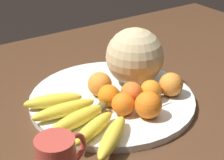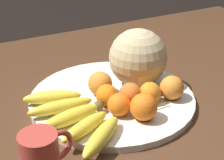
% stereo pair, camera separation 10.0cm
% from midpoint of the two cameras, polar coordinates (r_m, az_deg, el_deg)
% --- Properties ---
extents(kitchen_table, '(1.65, 1.10, 0.72)m').
position_cam_midpoint_polar(kitchen_table, '(1.12, -0.57, -5.31)').
color(kitchen_table, '#4C301E').
rests_on(kitchen_table, ground_plane).
extents(fruit_bowl, '(0.45, 0.45, 0.02)m').
position_cam_midpoint_polar(fruit_bowl, '(1.03, -2.79, -2.94)').
color(fruit_bowl, white).
rests_on(fruit_bowl, kitchen_table).
extents(melon, '(0.17, 0.17, 0.17)m').
position_cam_midpoint_polar(melon, '(1.06, 0.79, 3.54)').
color(melon, '#C6B284').
rests_on(melon, fruit_bowl).
extents(banana_bunch, '(0.20, 0.32, 0.04)m').
position_cam_midpoint_polar(banana_bunch, '(0.90, -8.08, -5.91)').
color(banana_bunch, brown).
rests_on(banana_bunch, fruit_bowl).
extents(orange_front_left, '(0.07, 0.07, 0.07)m').
position_cam_midpoint_polar(orange_front_left, '(1.02, 6.23, -0.76)').
color(orange_front_left, orange).
rests_on(orange_front_left, fruit_bowl).
extents(orange_front_right, '(0.06, 0.06, 0.06)m').
position_cam_midpoint_polar(orange_front_right, '(0.93, -1.38, -3.78)').
color(orange_front_right, orange).
rests_on(orange_front_right, fruit_bowl).
extents(orange_mid_center, '(0.06, 0.06, 0.06)m').
position_cam_midpoint_polar(orange_mid_center, '(0.97, -3.42, -2.46)').
color(orange_mid_center, orange).
rests_on(orange_mid_center, fruit_bowl).
extents(orange_back_left, '(0.07, 0.07, 0.07)m').
position_cam_midpoint_polar(orange_back_left, '(0.92, 2.46, -3.91)').
color(orange_back_left, orange).
rests_on(orange_back_left, fruit_bowl).
extents(orange_back_right, '(0.06, 0.06, 0.06)m').
position_cam_midpoint_polar(orange_back_right, '(0.99, 3.08, -1.74)').
color(orange_back_right, orange).
rests_on(orange_back_right, fruit_bowl).
extents(orange_top_small, '(0.07, 0.07, 0.07)m').
position_cam_midpoint_polar(orange_top_small, '(1.02, -4.83, -0.61)').
color(orange_top_small, orange).
rests_on(orange_top_small, fruit_bowl).
extents(orange_side_extra, '(0.06, 0.06, 0.06)m').
position_cam_midpoint_polar(orange_side_extra, '(0.98, 0.11, -2.04)').
color(orange_side_extra, orange).
rests_on(orange_side_extra, fruit_bowl).
extents(produce_tag, '(0.10, 0.03, 0.00)m').
position_cam_midpoint_polar(produce_tag, '(0.98, 3.55, -3.91)').
color(produce_tag, white).
rests_on(produce_tag, fruit_bowl).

